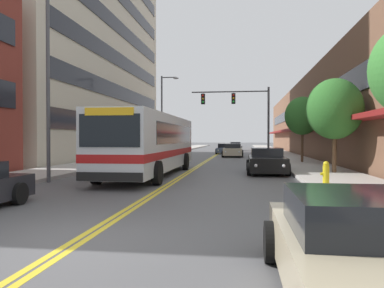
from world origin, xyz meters
name	(u,v)px	position (x,y,z in m)	size (l,w,h in m)	color
ground_plane	(217,155)	(0.00, 37.00, 0.00)	(240.00, 240.00, 0.00)	#565659
sidewalk_left	(156,153)	(-7.22, 37.00, 0.09)	(3.43, 106.00, 0.17)	#B2ADA5
sidewalk_right	(280,154)	(7.22, 37.00, 0.09)	(3.43, 106.00, 0.17)	#B2ADA5
centre_line	(217,155)	(0.00, 37.00, 0.00)	(0.34, 106.00, 0.01)	yellow
office_tower_left	(64,15)	(-15.17, 29.81, 14.53)	(12.08, 31.02, 29.06)	beige
storefront_row_right	(334,119)	(13.16, 37.00, 4.11)	(9.10, 68.00, 8.22)	brown
city_bus	(152,142)	(-1.71, 12.52, 1.73)	(2.87, 12.39, 3.05)	silver
car_dark_grey_parked_left_mid	(161,153)	(-4.27, 26.21, 0.60)	(2.20, 4.68, 1.30)	#38383D
car_red_parked_left_far	(173,150)	(-4.35, 32.34, 0.65)	(2.00, 4.77, 1.37)	maroon
car_beige_parked_right_foreground	(364,253)	(4.40, -2.06, 0.59)	(2.11, 4.46, 1.26)	#BCAD89
car_black_parked_right_mid	(267,161)	(4.30, 14.23, 0.65)	(2.16, 4.93, 1.38)	black
car_slate_blue_moving_lead	(224,149)	(0.75, 39.96, 0.58)	(2.03, 4.50, 1.25)	#475675
car_white_moving_second	(236,147)	(1.90, 51.37, 0.62)	(2.02, 4.67, 1.32)	white
car_champagne_moving_third	(233,151)	(2.00, 32.06, 0.64)	(2.13, 4.23, 1.34)	beige
traffic_signal_mast	(241,108)	(2.87, 26.20, 4.53)	(6.75, 0.38, 6.31)	#47474C
street_lamp_left_near	(55,55)	(-4.98, 8.57, 5.49)	(2.59, 0.28, 9.34)	#47474C
street_lamp_left_far	(164,110)	(-5.08, 31.35, 4.87)	(1.85, 0.28, 8.33)	#47474C
street_tree_right_mid	(334,109)	(7.61, 13.19, 3.39)	(2.80, 2.80, 4.77)	brown
street_tree_right_far	(302,116)	(7.35, 21.81, 3.55)	(2.55, 2.55, 4.79)	brown
fire_hydrant	(326,174)	(5.95, 7.24, 0.63)	(0.31, 0.23, 0.92)	yellow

